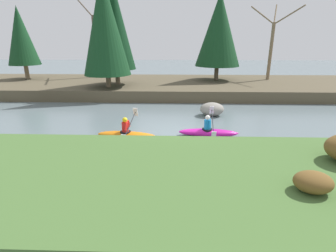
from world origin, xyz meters
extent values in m
plane|color=slate|center=(0.00, 0.00, 0.00)|extent=(90.00, 90.00, 0.00)
cube|color=#476B33|center=(0.00, -5.47, 0.41)|extent=(44.00, 5.68, 0.81)
cube|color=brown|center=(0.00, 10.44, 0.41)|extent=(44.00, 8.95, 0.82)
cylinder|color=#7A664C|center=(-13.30, 11.54, 1.45)|extent=(0.36, 0.36, 1.25)
cone|color=#143D1E|center=(-13.30, 11.54, 4.50)|extent=(2.67, 2.67, 4.86)
cylinder|color=#7A664C|center=(-4.92, 7.57, 1.28)|extent=(0.36, 0.36, 0.93)
cone|color=#143D1E|center=(-4.92, 7.57, 5.19)|extent=(3.40, 3.40, 6.88)
cylinder|color=#7A664C|center=(-4.52, 8.95, 1.41)|extent=(0.36, 0.36, 1.18)
cone|color=#0F3319|center=(-4.52, 8.95, 5.21)|extent=(2.94, 2.94, 6.41)
cylinder|color=brown|center=(3.61, 11.34, 1.43)|extent=(0.36, 0.36, 1.22)
cone|color=#143D1E|center=(3.61, 11.34, 4.98)|extent=(3.77, 3.77, 5.86)
cylinder|color=brown|center=(-7.32, 13.01, 3.54)|extent=(0.28, 0.28, 5.43)
cylinder|color=brown|center=(-8.26, 13.80, 6.96)|extent=(1.99, 1.70, 1.80)
cylinder|color=brown|center=(-6.33, 12.18, 6.85)|extent=(2.09, 1.78, 1.59)
cylinder|color=brown|center=(-6.93, 14.09, 7.06)|extent=(0.91, 2.25, 2.00)
cylinder|color=#7A664C|center=(8.23, 11.81, 3.19)|extent=(0.28, 0.28, 4.75)
cylinder|color=#7A664C|center=(7.41, 12.50, 6.17)|extent=(1.76, 1.50, 1.59)
cylinder|color=#7A664C|center=(9.09, 11.08, 6.07)|extent=(1.85, 1.57, 1.40)
cylinder|color=#7A664C|center=(8.57, 12.75, 6.26)|extent=(0.81, 1.98, 1.76)
ellipsoid|color=brown|center=(3.42, -6.28, 1.06)|extent=(0.91, 0.76, 0.49)
ellipsoid|color=#C61999|center=(1.64, -0.45, 0.17)|extent=(2.73, 0.77, 0.34)
cone|color=#C61999|center=(2.88, -0.53, 0.19)|extent=(0.36, 0.22, 0.20)
cylinder|color=black|center=(1.59, -0.45, 0.31)|extent=(0.51, 0.51, 0.08)
cylinder|color=#1984CC|center=(1.59, -0.45, 0.56)|extent=(0.32, 0.32, 0.42)
sphere|color=white|center=(1.59, -0.45, 0.89)|extent=(0.24, 0.24, 0.23)
cylinder|color=#1984CC|center=(1.71, -0.21, 0.65)|extent=(0.10, 0.23, 0.35)
cylinder|color=#1984CC|center=(1.68, -0.69, 0.65)|extent=(0.10, 0.23, 0.35)
cylinder|color=black|center=(1.82, -0.46, 0.69)|extent=(0.15, 1.91, 0.65)
cube|color=white|center=(1.88, 0.49, 1.00)|extent=(0.21, 0.17, 0.41)
cube|color=white|center=(1.76, -1.41, 0.38)|extent=(0.21, 0.17, 0.41)
ellipsoid|color=orange|center=(-2.04, -0.92, 0.17)|extent=(2.75, 0.90, 0.34)
cone|color=orange|center=(-0.81, -1.06, 0.19)|extent=(0.37, 0.24, 0.20)
cylinder|color=black|center=(-2.09, -0.92, 0.31)|extent=(0.53, 0.53, 0.08)
cylinder|color=red|center=(-2.09, -0.92, 0.56)|extent=(0.33, 0.33, 0.42)
sphere|color=yellow|center=(-2.09, -0.92, 0.89)|extent=(0.25, 0.25, 0.23)
cylinder|color=red|center=(-1.97, -0.69, 0.65)|extent=(0.11, 0.23, 0.35)
cylinder|color=red|center=(-2.02, -1.17, 0.65)|extent=(0.11, 0.23, 0.35)
cylinder|color=black|center=(-1.87, -0.94, 0.69)|extent=(0.25, 1.91, 0.65)
cube|color=white|center=(-1.76, 0.00, 1.00)|extent=(0.22, 0.18, 0.41)
cube|color=white|center=(-1.97, -1.89, 0.38)|extent=(0.22, 0.18, 0.41)
ellipsoid|color=white|center=(-1.50, -0.99, 0.09)|extent=(1.17, 0.82, 0.18)
ellipsoid|color=gray|center=(2.23, 2.96, 0.39)|extent=(1.38, 1.08, 0.78)
camera|label=1|loc=(0.17, -11.84, 4.28)|focal=28.00mm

